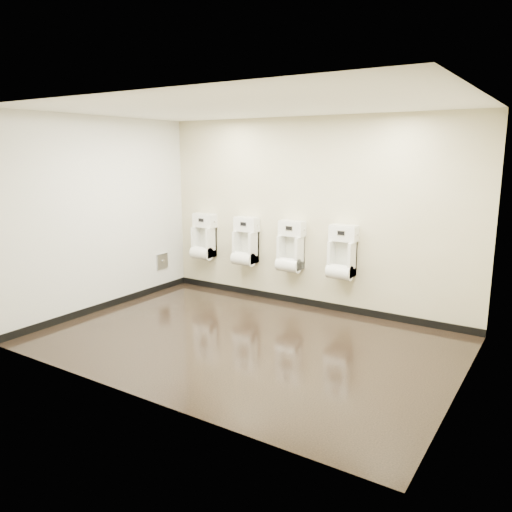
{
  "coord_description": "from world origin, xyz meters",
  "views": [
    {
      "loc": [
        3.27,
        -4.84,
        2.3
      ],
      "look_at": [
        -0.19,
        0.55,
        0.96
      ],
      "focal_mm": 35.0,
      "sensor_mm": 36.0,
      "label": 1
    }
  ],
  "objects_px": {
    "access_panel": "(162,261)",
    "urinal_2": "(291,250)",
    "urinal_1": "(245,245)",
    "urinal_0": "(204,240)",
    "urinal_3": "(342,256)"
  },
  "relations": [
    {
      "from": "access_panel",
      "to": "urinal_2",
      "type": "xyz_separation_m",
      "value": [
        2.23,
        0.42,
        0.35
      ]
    },
    {
      "from": "urinal_2",
      "to": "urinal_1",
      "type": "bearing_deg",
      "value": 180.0
    },
    {
      "from": "access_panel",
      "to": "urinal_0",
      "type": "height_order",
      "value": "urinal_0"
    },
    {
      "from": "urinal_1",
      "to": "access_panel",
      "type": "bearing_deg",
      "value": -163.52
    },
    {
      "from": "urinal_0",
      "to": "urinal_1",
      "type": "relative_size",
      "value": 1.0
    },
    {
      "from": "urinal_0",
      "to": "urinal_3",
      "type": "distance_m",
      "value": 2.49
    },
    {
      "from": "access_panel",
      "to": "urinal_0",
      "type": "relative_size",
      "value": 0.33
    },
    {
      "from": "urinal_3",
      "to": "urinal_0",
      "type": "bearing_deg",
      "value": 180.0
    },
    {
      "from": "access_panel",
      "to": "urinal_3",
      "type": "height_order",
      "value": "urinal_3"
    },
    {
      "from": "urinal_1",
      "to": "urinal_3",
      "type": "distance_m",
      "value": 1.64
    },
    {
      "from": "urinal_3",
      "to": "urinal_2",
      "type": "bearing_deg",
      "value": 180.0
    },
    {
      "from": "urinal_1",
      "to": "urinal_3",
      "type": "height_order",
      "value": "same"
    },
    {
      "from": "access_panel",
      "to": "urinal_2",
      "type": "distance_m",
      "value": 2.29
    },
    {
      "from": "access_panel",
      "to": "urinal_0",
      "type": "distance_m",
      "value": 0.79
    },
    {
      "from": "urinal_3",
      "to": "urinal_1",
      "type": "bearing_deg",
      "value": 180.0
    }
  ]
}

